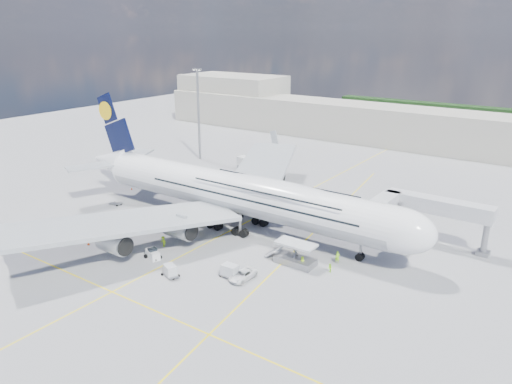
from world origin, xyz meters
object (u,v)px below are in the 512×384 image
Objects in this scene: dolly_row_c at (156,224)px; dolly_nose_far at (230,271)px; catering_truck_inner at (266,178)px; cone_wing_left_outer at (264,194)px; baggage_tug at (153,254)px; cone_wing_left_inner at (228,198)px; light_mast at (199,113)px; catering_truck_outer at (249,166)px; crew_nose at (337,257)px; dolly_nose_near at (170,270)px; dolly_back at (116,203)px; jet_bridge at (415,208)px; crew_tug at (163,242)px; service_van at (243,275)px; crew_loader at (330,268)px; cone_wing_right_inner at (150,226)px; cone_tail at (132,189)px; dolly_row_a at (123,222)px; crew_van at (302,262)px; cone_wing_right_outer at (88,243)px; crew_wing at (125,227)px; airliner at (238,193)px; cargo_loader at (294,256)px; cone_nose at (401,249)px; dolly_row_b at (117,231)px.

dolly_row_c is 0.96× the size of dolly_nose_far.
catering_truck_inner is 7.31m from cone_wing_left_outer.
baggage_tug is 5.75× the size of cone_wing_left_inner.
catering_truck_outer is (20.20, -3.94, -11.29)m from light_mast.
baggage_tug is at bearing -169.01° from crew_nose.
catering_truck_inner is (-13.54, 46.41, 0.89)m from dolly_nose_near.
crew_nose is (51.24, 2.17, 0.70)m from dolly_back.
jet_bridge reaches higher than crew_tug.
catering_truck_outer is at bearing 128.98° from service_van.
dolly_nose_near is at bearing -145.69° from service_van.
crew_loader is (9.76, 9.46, 0.06)m from service_van.
crew_tug is 3.36× the size of cone_wing_left_inner.
baggage_tug reaches higher than cone_wing_right_inner.
dolly_row_a is at bearing -46.10° from cone_tail.
dolly_nose_near is at bearing -128.78° from jet_bridge.
cone_wing_right_inner is (-32.03, -2.24, -0.65)m from crew_van.
crew_loader is (26.04, 12.28, -0.07)m from baggage_tug.
cone_wing_right_outer is (3.41, -52.65, -1.63)m from catering_truck_outer.
crew_wing is at bearing 55.59° from crew_van.
cone_tail is at bearing 147.61° from dolly_row_a.
airliner is 150.68× the size of cone_tail.
dolly_row_a is at bearing -103.80° from catering_truck_inner.
catering_truck_inner is 31.82m from cone_tail.
crew_nose reaches higher than crew_tug.
crew_loader is (42.72, -37.73, -1.16)m from catering_truck_outer.
airliner is 22.76m from dolly_nose_near.
baggage_tug is 24.46m from crew_van.
crew_loader is (11.71, 10.08, -0.36)m from dolly_nose_far.
crew_tug is at bearing 172.52° from dolly_nose_far.
light_mast reaches higher than crew_tug.
crew_nose is 6.00m from crew_van.
dolly_nose_far is (-5.61, -9.65, -0.13)m from cargo_loader.
dolly_row_b is at bearing -153.88° from cone_nose.
cargo_loader reaches higher than crew_van.
dolly_nose_near is at bearing -10.68° from dolly_row_a.
cargo_loader reaches higher than cone_wing_right_outer.
crew_nose reaches higher than crew_van.
airliner is 16.60m from dolly_row_c.
dolly_row_b is at bearing -47.43° from cone_tail.
cone_nose is 40.81m from cone_wing_left_inner.
airliner reaches higher than dolly_row_b.
crew_wing is (-29.03, 2.42, 0.20)m from service_van.
catering_truck_outer is at bearing 104.35° from dolly_row_a.
baggage_tug is (25.76, -13.86, 0.53)m from dolly_back.
crew_nose reaches higher than cone_wing_left_inner.
crew_van is 3.06× the size of cone_wing_right_outer.
catering_truck_outer is at bearing 154.33° from cone_nose.
dolly_row_c is (4.82, 5.28, 0.70)m from dolly_row_b.
catering_truck_outer is 30.66m from cone_tail.
cone_wing_left_inner is 8.50m from cone_wing_left_outer.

